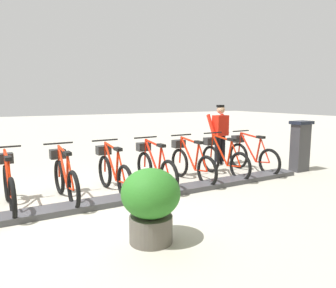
% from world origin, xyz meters
% --- Properties ---
extents(ground_plane, '(60.00, 60.00, 0.00)m').
position_xyz_m(ground_plane, '(0.00, 0.00, 0.00)').
color(ground_plane, '#B8B4A4').
extents(dock_rail_base, '(0.44, 9.97, 0.10)m').
position_xyz_m(dock_rail_base, '(0.00, 0.00, 0.05)').
color(dock_rail_base, '#47474C').
rests_on(dock_rail_base, ground).
extents(payment_kiosk, '(0.36, 0.52, 1.28)m').
position_xyz_m(payment_kiosk, '(0.05, -5.49, 0.67)').
color(payment_kiosk, '#38383D').
rests_on(payment_kiosk, ground).
extents(bike_docked_0, '(1.72, 0.54, 1.02)m').
position_xyz_m(bike_docked_0, '(0.62, -4.38, 0.43)').
color(bike_docked_0, black).
rests_on(bike_docked_0, ground).
extents(bike_docked_1, '(1.72, 0.54, 1.02)m').
position_xyz_m(bike_docked_1, '(0.62, -3.47, 0.43)').
color(bike_docked_1, black).
rests_on(bike_docked_1, ground).
extents(bike_docked_2, '(1.72, 0.54, 1.02)m').
position_xyz_m(bike_docked_2, '(0.62, -2.55, 0.43)').
color(bike_docked_2, black).
rests_on(bike_docked_2, ground).
extents(bike_docked_3, '(1.72, 0.54, 1.02)m').
position_xyz_m(bike_docked_3, '(0.62, -1.63, 0.43)').
color(bike_docked_3, black).
rests_on(bike_docked_3, ground).
extents(bike_docked_4, '(1.72, 0.54, 1.02)m').
position_xyz_m(bike_docked_4, '(0.62, -0.72, 0.43)').
color(bike_docked_4, black).
rests_on(bike_docked_4, ground).
extents(bike_docked_5, '(1.72, 0.54, 1.02)m').
position_xyz_m(bike_docked_5, '(0.62, 0.20, 0.43)').
color(bike_docked_5, black).
rests_on(bike_docked_5, ground).
extents(bike_docked_6, '(1.72, 0.54, 1.02)m').
position_xyz_m(bike_docked_6, '(0.62, 1.12, 0.43)').
color(bike_docked_6, black).
rests_on(bike_docked_6, ground).
extents(worker_near_rack, '(0.48, 0.65, 1.66)m').
position_xyz_m(worker_near_rack, '(1.68, -4.23, 0.91)').
color(worker_near_rack, white).
rests_on(worker_near_rack, ground).
extents(planter_bush, '(0.76, 0.76, 0.97)m').
position_xyz_m(planter_bush, '(-1.69, -0.37, 0.54)').
color(planter_bush, '#59544C').
rests_on(planter_bush, ground).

